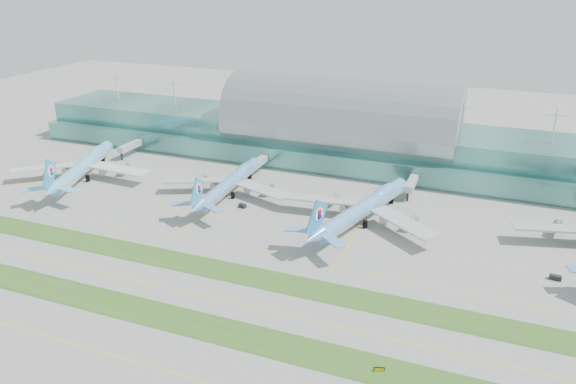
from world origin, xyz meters
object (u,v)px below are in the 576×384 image
at_px(airliner_a, 84,165).
at_px(airliner_c, 365,207).
at_px(taxiway_sign_east, 379,369).
at_px(airliner_b, 231,182).
at_px(terminal, 340,133).

xyz_separation_m(airliner_a, airliner_c, (137.68, 0.77, 0.05)).
height_order(airliner_a, taxiway_sign_east, airliner_a).
bearing_deg(taxiway_sign_east, airliner_c, 87.21).
height_order(airliner_a, airliner_b, airliner_a).
xyz_separation_m(terminal, airliner_b, (-30.97, -65.01, -8.32)).
height_order(airliner_a, airliner_c, airliner_c).
bearing_deg(terminal, airliner_a, -145.68).
xyz_separation_m(terminal, airliner_c, (31.79, -71.53, -7.70)).
bearing_deg(terminal, airliner_c, -66.04).
relative_size(airliner_b, taxiway_sign_east, 25.29).
distance_m(airliner_a, airliner_b, 75.29).
bearing_deg(terminal, airliner_b, -115.47).
bearing_deg(airliner_c, taxiway_sign_east, -57.64).
bearing_deg(airliner_c, airliner_a, -164.24).
bearing_deg(airliner_c, airliner_b, -170.50).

